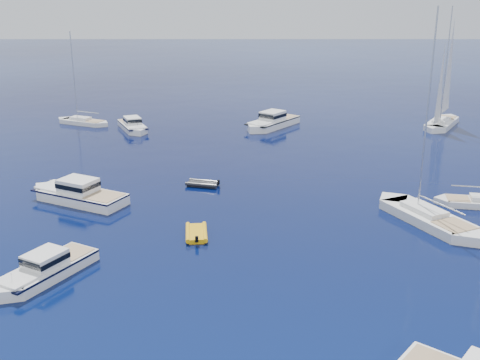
# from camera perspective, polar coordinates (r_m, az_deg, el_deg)

# --- Properties ---
(motor_cruiser_left) EXTENTS (6.57, 8.88, 2.28)m
(motor_cruiser_left) POSITION_cam_1_polar(r_m,az_deg,el_deg) (42.22, -18.38, -8.96)
(motor_cruiser_left) COLOR silver
(motor_cruiser_left) RESTS_ON ground
(motor_cruiser_far_l) EXTENTS (10.82, 7.65, 2.76)m
(motor_cruiser_far_l) POSITION_cam_1_polar(r_m,az_deg,el_deg) (55.71, -15.45, -1.99)
(motor_cruiser_far_l) COLOR white
(motor_cruiser_far_l) RESTS_ON ground
(motor_cruiser_distant) EXTENTS (9.14, 10.61, 2.84)m
(motor_cruiser_distant) POSITION_cam_1_polar(r_m,az_deg,el_deg) (82.32, 3.08, 5.14)
(motor_cruiser_distant) COLOR white
(motor_cruiser_distant) RESTS_ON ground
(motor_cruiser_horizon) EXTENTS (5.87, 8.92, 2.26)m
(motor_cruiser_horizon) POSITION_cam_1_polar(r_m,az_deg,el_deg) (81.91, -10.32, 4.80)
(motor_cruiser_horizon) COLOR white
(motor_cruiser_horizon) RESTS_ON ground
(sailboat_mid_r) EXTENTS (8.16, 12.36, 17.93)m
(sailboat_mid_r) POSITION_cam_1_polar(r_m,az_deg,el_deg) (51.45, 17.67, -3.90)
(sailboat_mid_r) COLOR white
(sailboat_mid_r) RESTS_ON ground
(sailboat_far_l) EXTENTS (9.24, 5.94, 13.35)m
(sailboat_far_l) POSITION_cam_1_polar(r_m,az_deg,el_deg) (87.07, -14.98, 5.27)
(sailboat_far_l) COLOR silver
(sailboat_far_l) RESTS_ON ground
(sailboat_sails_far) EXTENTS (8.53, 11.37, 16.89)m
(sailboat_sails_far) POSITION_cam_1_polar(r_m,az_deg,el_deg) (87.54, 18.94, 4.97)
(sailboat_sails_far) COLOR white
(sailboat_sails_far) RESTS_ON ground
(tender_yellow) EXTENTS (2.34, 3.86, 0.95)m
(tender_yellow) POSITION_cam_1_polar(r_m,az_deg,el_deg) (46.57, -4.24, -5.40)
(tender_yellow) COLOR #ECAB0D
(tender_yellow) RESTS_ON ground
(tender_grey_far) EXTENTS (3.62, 2.60, 0.95)m
(tender_grey_far) POSITION_cam_1_polar(r_m,az_deg,el_deg) (57.89, -3.64, -0.57)
(tender_grey_far) COLOR black
(tender_grey_far) RESTS_ON ground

